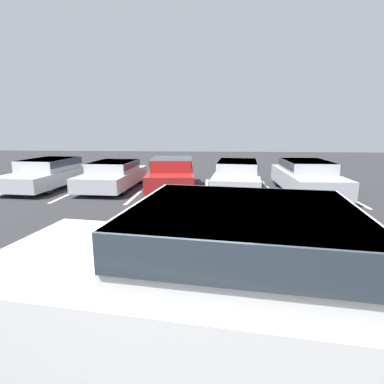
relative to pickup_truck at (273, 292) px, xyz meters
name	(u,v)px	position (x,y,z in m)	size (l,w,h in m)	color
ground_plane	(146,365)	(-1.30, -0.08, -0.87)	(60.00, 60.00, 0.00)	#2D2D30
stall_stripe_a	(23,187)	(-8.76, 9.22, -0.87)	(0.12, 5.22, 0.01)	white
stall_stripe_b	(82,188)	(-6.14, 9.22, -0.87)	(0.12, 5.22, 0.01)	white
stall_stripe_c	(143,189)	(-3.53, 9.22, -0.87)	(0.12, 5.22, 0.01)	white
stall_stripe_d	(206,190)	(-0.91, 9.22, -0.87)	(0.12, 5.22, 0.01)	white
stall_stripe_e	(271,191)	(1.71, 9.22, -0.87)	(0.12, 5.22, 0.01)	white
stall_stripe_f	(338,192)	(4.32, 9.22, -0.87)	(0.12, 5.22, 0.01)	white
pickup_truck	(273,292)	(0.00, 0.00, 0.00)	(6.23, 2.83, 1.75)	white
parked_sedan_a	(49,172)	(-7.59, 9.38, -0.21)	(2.19, 4.71, 1.21)	#B7BABF
parked_sedan_b	(114,174)	(-4.80, 9.37, -0.26)	(1.95, 4.28, 1.13)	#B7BABF
parked_sedan_c	(172,173)	(-2.33, 9.41, -0.19)	(2.14, 4.40, 1.27)	maroon
parked_sedan_d	(237,175)	(0.34, 9.31, -0.23)	(2.20, 4.92, 1.19)	#B7BABF
parked_sedan_e	(306,176)	(3.00, 9.03, -0.20)	(1.82, 4.68, 1.26)	#B7BABF
wheel_stop_curb	(243,177)	(0.86, 12.15, -0.80)	(1.71, 0.20, 0.14)	#B7B2A8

